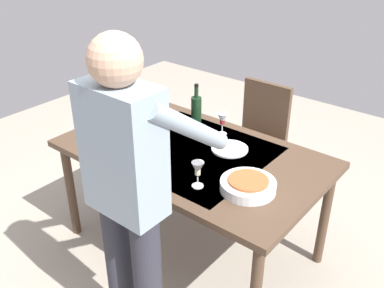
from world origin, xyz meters
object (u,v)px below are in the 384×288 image
at_px(water_cup_near_left, 102,143).
at_px(serving_bowl_pasta, 248,185).
at_px(person_server, 130,192).
at_px(dinner_plate_near, 230,149).
at_px(wine_glass_left, 198,170).
at_px(wine_bottle, 196,110).
at_px(chair_near, 258,133).
at_px(wine_glass_right, 222,120).
at_px(water_cup_near_right, 129,144).
at_px(dining_table, 192,161).

height_order(water_cup_near_left, serving_bowl_pasta, water_cup_near_left).
xyz_separation_m(person_server, dinner_plate_near, (0.07, -0.91, -0.20)).
height_order(serving_bowl_pasta, dinner_plate_near, serving_bowl_pasta).
bearing_deg(wine_glass_left, wine_bottle, -50.85).
relative_size(chair_near, serving_bowl_pasta, 3.03).
bearing_deg(wine_bottle, person_server, 113.55).
height_order(wine_glass_right, water_cup_near_right, wine_glass_right).
relative_size(wine_bottle, water_cup_near_right, 2.92).
relative_size(dining_table, wine_glass_left, 10.83).
distance_m(dining_table, wine_glass_right, 0.35).
distance_m(dining_table, wine_bottle, 0.42).
height_order(dining_table, water_cup_near_right, water_cup_near_right).
relative_size(serving_bowl_pasta, dinner_plate_near, 1.30).
bearing_deg(wine_glass_right, serving_bowl_pasta, 137.60).
bearing_deg(dinner_plate_near, water_cup_near_left, 39.88).
height_order(water_cup_near_left, water_cup_near_right, water_cup_near_left).
bearing_deg(dining_table, serving_bowl_pasta, 164.08).
relative_size(dining_table, person_server, 0.97).
relative_size(person_server, water_cup_near_left, 15.94).
bearing_deg(water_cup_near_right, wine_glass_left, 176.43).
bearing_deg(person_server, wine_glass_right, -77.40).
bearing_deg(water_cup_near_left, dinner_plate_near, -140.12).
bearing_deg(serving_bowl_pasta, person_server, 67.16).
bearing_deg(water_cup_near_right, wine_glass_right, -119.02).
xyz_separation_m(water_cup_near_left, water_cup_near_right, (-0.14, -0.09, -0.00)).
bearing_deg(wine_bottle, wine_glass_left, 129.15).
xyz_separation_m(chair_near, water_cup_near_right, (0.26, 1.12, 0.28)).
distance_m(wine_glass_right, water_cup_near_left, 0.79).
bearing_deg(dinner_plate_near, water_cup_near_right, 41.21).
xyz_separation_m(wine_bottle, wine_glass_left, (-0.49, 0.60, -0.01)).
xyz_separation_m(chair_near, wine_glass_right, (-0.04, 0.56, 0.33)).
bearing_deg(wine_glass_right, person_server, 102.60).
relative_size(chair_near, wine_glass_left, 6.03).
relative_size(chair_near, water_cup_near_left, 8.59).
xyz_separation_m(dining_table, dinner_plate_near, (-0.17, -0.16, 0.08)).
xyz_separation_m(chair_near, wine_glass_left, (-0.30, 1.15, 0.33)).
bearing_deg(chair_near, water_cup_near_left, 71.75).
bearing_deg(wine_glass_right, water_cup_near_left, 55.63).
bearing_deg(serving_bowl_pasta, wine_glass_right, -42.40).
distance_m(wine_bottle, dinner_plate_near, 0.43).
bearing_deg(water_cup_near_left, chair_near, -108.25).
distance_m(chair_near, wine_glass_left, 1.24).
bearing_deg(person_server, dining_table, -71.86).
bearing_deg(dinner_plate_near, wine_glass_right, -41.29).
bearing_deg(dining_table, wine_glass_right, -91.82).
bearing_deg(dinner_plate_near, wine_glass_left, 102.33).
relative_size(wine_glass_left, dinner_plate_near, 0.66).
relative_size(chair_near, wine_bottle, 3.07).
xyz_separation_m(dining_table, person_server, (-0.24, 0.75, 0.27)).
relative_size(dining_table, water_cup_near_left, 15.43).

